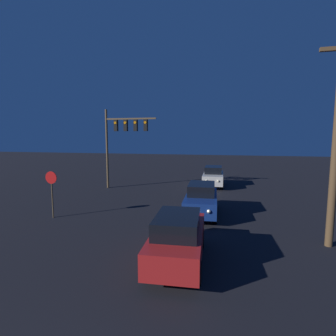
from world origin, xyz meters
TOP-DOWN VIEW (x-y plane):
  - car_near at (1.65, 7.46)m, footprint 1.87×4.25m
  - car_mid at (1.87, 13.03)m, footprint 1.83×4.24m
  - car_far at (2.02, 21.49)m, footprint 1.75×4.21m
  - traffic_signal_mast at (-5.08, 18.81)m, footprint 4.22×0.30m
  - stop_sign at (-5.59, 10.78)m, footprint 0.64×0.07m

SIDE VIEW (x-z plane):
  - car_near at x=1.65m, z-range 0.03..1.70m
  - car_mid at x=1.87m, z-range 0.03..1.70m
  - car_far at x=2.02m, z-range 0.03..1.70m
  - stop_sign at x=-5.59m, z-range 0.45..2.88m
  - traffic_signal_mast at x=-5.08m, z-range 1.25..7.59m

